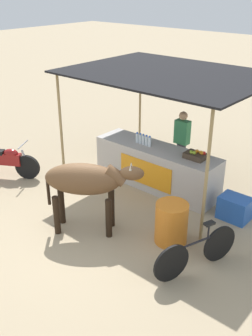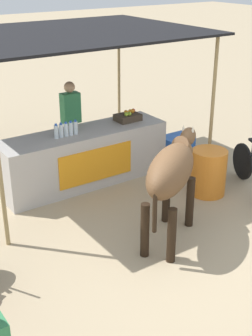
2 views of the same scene
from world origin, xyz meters
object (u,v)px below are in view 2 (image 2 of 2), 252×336
Objects in this scene: vendor_behind_counter at (71,124)px; cooler_box at (177,148)px; stall_counter at (84,157)px; cow at (172,171)px; water_barrel at (208,172)px; fruit_crate at (128,117)px.

vendor_behind_counter is 2.75× the size of cooler_box.
vendor_behind_counter is (0.17, 0.75, 0.37)m from stall_counter.
vendor_behind_counter reaches higher than stall_counter.
vendor_behind_counter reaches higher than cow.
vendor_behind_counter reaches higher than water_barrel.
water_barrel is (0.53, -1.60, -0.64)m from fruit_crate.
stall_counter is 1.11m from fruit_crate.
stall_counter is 2.16m from water_barrel.
vendor_behind_counter is at bearing 120.13° from water_barrel.
fruit_crate is 0.27× the size of vendor_behind_counter.
cow reaches higher than stall_counter.
cow is at bearing -87.82° from stall_counter.
cooler_box is 3.02m from cow.
fruit_crate is 1.34m from cooler_box.
cow reaches higher than cooler_box.
fruit_crate is 0.73× the size of cooler_box.
cooler_box is 0.77× the size of water_barrel.
fruit_crate is 2.48m from cow.
fruit_crate reaches higher than water_barrel.
fruit_crate is at bearing 108.45° from water_barrel.
stall_counter is at bearing 134.12° from water_barrel.
cooler_box is (1.06, -0.15, -0.79)m from fruit_crate.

